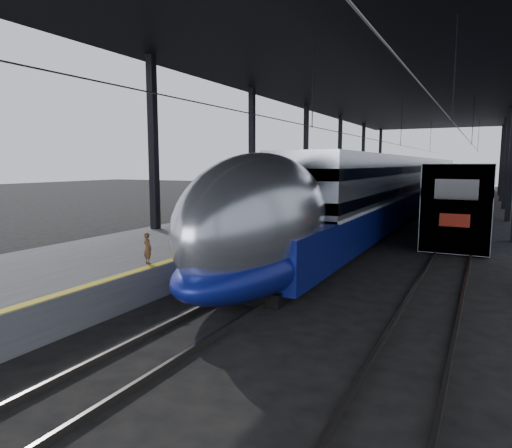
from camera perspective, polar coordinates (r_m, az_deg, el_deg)
The scene contains 8 objects.
ground at distance 15.10m, azimuth -7.20°, elevation -8.15°, with size 160.00×160.00×0.00m, color black.
platform at distance 34.27m, azimuth 6.79°, elevation 1.50°, with size 6.00×80.00×1.00m, color #4C4C4F.
yellow_strip at distance 33.37m, azimuth 11.32°, elevation 2.12°, with size 0.30×80.00×0.01m, color gold.
rails at distance 32.48m, azimuth 20.14°, elevation 0.02°, with size 6.52×80.00×0.16m.
canopy at distance 33.02m, azimuth 16.22°, elevation 16.03°, with size 18.00×75.00×9.47m.
tgv_train at distance 40.59m, azimuth 18.13°, elevation 4.44°, with size 3.19×65.20×4.58m.
second_train at distance 49.00m, azimuth 25.55°, elevation 4.46°, with size 2.96×56.05×4.08m.
child at distance 14.45m, azimuth -13.40°, elevation -2.97°, with size 0.35×0.23×0.97m, color #4C2F19.
Camera 1 is at (8.19, -12.02, 4.07)m, focal length 32.00 mm.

